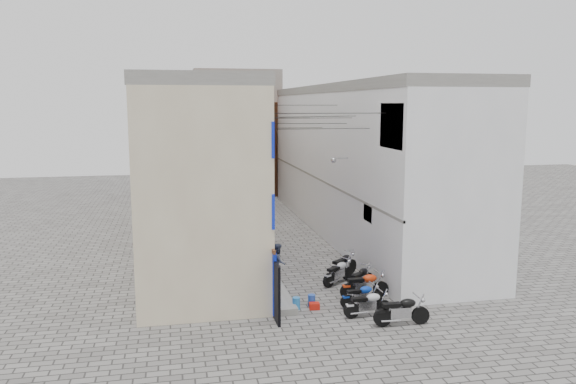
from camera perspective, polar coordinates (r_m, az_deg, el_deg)
ground at (r=22.01m, az=5.23°, el=-12.04°), size 90.00×90.00×0.00m
plinth at (r=33.78m, az=-4.55°, el=-4.33°), size 0.90×26.00×0.25m
building_left at (r=32.78m, az=-9.73°, el=2.92°), size 5.10×27.00×9.00m
building_right at (r=34.62m, az=7.03°, el=3.30°), size 5.94×26.00×9.00m
building_far_brick_left at (r=47.90m, az=-6.81°, el=5.45°), size 6.00×6.00×10.00m
building_far_brick_right at (r=50.61m, az=-1.32°, el=4.56°), size 5.00×6.00×8.00m
building_far_concrete at (r=54.03m, az=-5.25°, el=6.40°), size 8.00×5.00×11.00m
far_shopfront at (r=45.74m, az=-3.93°, el=0.54°), size 2.00×0.30×2.40m
overhead_wires at (r=27.96m, az=0.86°, el=7.42°), size 5.80×13.02×1.32m
motorcycle_a at (r=20.90m, az=11.48°, el=-11.59°), size 2.11×0.75×1.20m
motorcycle_b at (r=21.48m, az=8.13°, el=-11.08°), size 1.90×0.64×1.09m
motorcycle_c at (r=22.45m, az=7.48°, el=-10.29°), size 1.79×0.72×1.01m
motorcycle_d at (r=23.42m, az=7.79°, el=-9.22°), size 2.09×0.71×1.20m
motorcycle_e at (r=24.46m, az=7.39°, el=-8.57°), size 1.80×1.65×1.08m
motorcycle_f at (r=25.07m, az=5.15°, el=-8.01°), size 1.98×1.66×1.15m
motorcycle_g at (r=26.15m, az=5.63°, el=-7.26°), size 2.00×1.76×1.18m
person_a at (r=25.50m, az=-2.60°, el=-6.38°), size 0.65×0.76×1.77m
person_b at (r=24.62m, az=-1.02°, el=-7.10°), size 0.75×0.89×1.63m
water_jug_near at (r=22.12m, az=0.84°, el=-11.25°), size 0.39×0.39×0.47m
water_jug_far at (r=22.48m, az=2.41°, el=-10.93°), size 0.32×0.32×0.46m
red_crate at (r=22.20m, az=2.69°, el=-11.49°), size 0.43×0.34×0.25m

